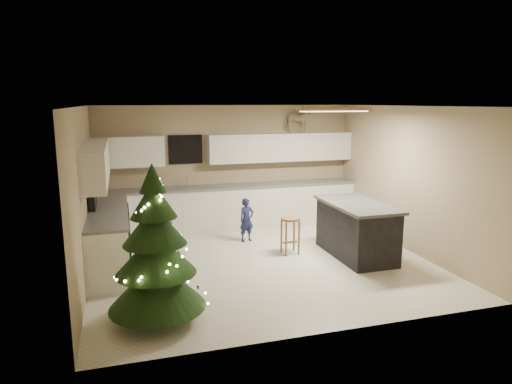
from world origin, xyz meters
TOP-DOWN VIEW (x-y plane):
  - ground_plane at (0.00, 0.00)m, footprint 5.50×5.50m
  - room_shell at (0.02, 0.00)m, footprint 5.52×5.02m
  - cabinetry at (-0.91, 1.65)m, footprint 5.50×3.20m
  - island at (1.69, -0.13)m, footprint 0.90×1.70m
  - bar_stool at (0.63, 0.32)m, footprint 0.34×0.34m
  - christmas_tree at (-1.85, -1.60)m, footprint 1.23×1.19m
  - toddler at (0.08, 1.24)m, footprint 0.35×0.28m
  - rocking_horse at (1.51, 2.33)m, footprint 0.68×0.51m

SIDE VIEW (x-z plane):
  - ground_plane at x=0.00m, z-range 0.00..0.00m
  - toddler at x=0.08m, z-range 0.00..0.85m
  - island at x=1.69m, z-range 0.00..0.95m
  - bar_stool at x=0.63m, z-range 0.17..0.82m
  - cabinetry at x=-0.91m, z-range -0.24..1.76m
  - christmas_tree at x=-1.85m, z-range -0.18..1.80m
  - room_shell at x=0.02m, z-range 0.44..3.05m
  - rocking_horse at x=1.51m, z-range 2.01..2.55m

